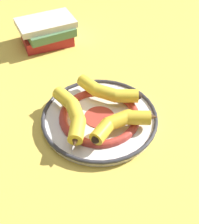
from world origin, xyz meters
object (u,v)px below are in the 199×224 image
book_stack (47,31)px  decorative_bowl (99,118)px  banana_b (106,91)px  banana_c (121,122)px  banana_a (73,114)px

book_stack → decorative_bowl: bearing=-86.8°
banana_b → banana_c: same height
banana_a → book_stack: 0.44m
banana_c → banana_b: bearing=-100.7°
banana_b → book_stack: bearing=145.8°
banana_c → book_stack: 0.51m
decorative_bowl → banana_a: (0.05, 0.05, 0.04)m
banana_c → book_stack: size_ratio=0.73×
banana_a → banana_b: 0.13m
decorative_bowl → banana_a: bearing=48.1°
banana_a → banana_b: size_ratio=0.84×
decorative_bowl → banana_b: (0.02, -0.07, 0.03)m
banana_a → banana_b: (-0.03, -0.12, -0.00)m
decorative_bowl → banana_a: size_ratio=1.87×
banana_b → decorative_bowl: bearing=-79.0°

